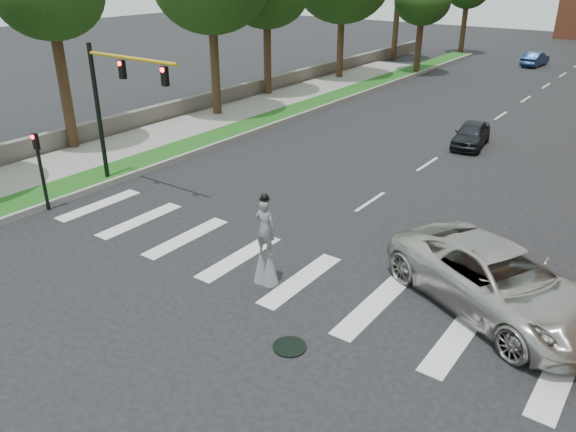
{
  "coord_description": "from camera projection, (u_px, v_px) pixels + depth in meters",
  "views": [
    {
      "loc": [
        10.05,
        -11.77,
        9.3
      ],
      "look_at": [
        0.23,
        1.74,
        1.7
      ],
      "focal_mm": 35.0,
      "sensor_mm": 36.0,
      "label": 1
    }
  ],
  "objects": [
    {
      "name": "ground_plane",
      "position": [
        250.0,
        281.0,
        17.89
      ],
      "size": [
        160.0,
        160.0,
        0.0
      ],
      "primitive_type": "plane",
      "color": "black",
      "rests_on": "ground"
    },
    {
      "name": "grass_median",
      "position": [
        306.0,
        107.0,
        38.72
      ],
      "size": [
        2.0,
        60.0,
        0.25
      ],
      "primitive_type": "cube",
      "color": "#174C15",
      "rests_on": "ground"
    },
    {
      "name": "median_curb",
      "position": [
        319.0,
        109.0,
        38.15
      ],
      "size": [
        0.2,
        60.0,
        0.28
      ],
      "primitive_type": "cube",
      "color": "gray",
      "rests_on": "ground"
    },
    {
      "name": "sidewalk_left",
      "position": [
        168.0,
        133.0,
        32.98
      ],
      "size": [
        4.0,
        60.0,
        0.18
      ],
      "primitive_type": "cube",
      "color": "gray",
      "rests_on": "ground"
    },
    {
      "name": "stone_wall",
      "position": [
        262.0,
        86.0,
        42.96
      ],
      "size": [
        0.5,
        56.0,
        1.1
      ],
      "primitive_type": "cube",
      "color": "#5E5951",
      "rests_on": "ground"
    },
    {
      "name": "manhole",
      "position": [
        290.0,
        347.0,
        14.81
      ],
      "size": [
        0.9,
        0.9,
        0.04
      ],
      "primitive_type": "cylinder",
      "color": "black",
      "rests_on": "ground"
    },
    {
      "name": "traffic_signal",
      "position": [
        114.0,
        95.0,
        23.62
      ],
      "size": [
        5.3,
        0.23,
        6.2
      ],
      "color": "black",
      "rests_on": "ground"
    },
    {
      "name": "secondary_signal",
      "position": [
        40.0,
        165.0,
        22.23
      ],
      "size": [
        0.25,
        0.21,
        3.23
      ],
      "color": "black",
      "rests_on": "ground"
    },
    {
      "name": "stilt_performer",
      "position": [
        265.0,
        248.0,
        17.31
      ],
      "size": [
        0.84,
        0.55,
        3.05
      ],
      "rotation": [
        0.0,
        0.0,
        3.23
      ],
      "color": "#372416",
      "rests_on": "ground"
    },
    {
      "name": "suv_crossing",
      "position": [
        498.0,
        280.0,
        16.09
      ],
      "size": [
        7.58,
        5.9,
        1.91
      ],
      "primitive_type": "imported",
      "rotation": [
        0.0,
        0.0,
        1.11
      ],
      "color": "#B9B6AF",
      "rests_on": "ground"
    },
    {
      "name": "car_near",
      "position": [
        471.0,
        134.0,
        30.69
      ],
      "size": [
        2.08,
        4.1,
        1.34
      ],
      "primitive_type": "imported",
      "rotation": [
        0.0,
        0.0,
        0.13
      ],
      "color": "black",
      "rests_on": "ground"
    },
    {
      "name": "car_mid",
      "position": [
        535.0,
        59.0,
        54.24
      ],
      "size": [
        1.81,
        4.22,
        1.35
      ],
      "primitive_type": "imported",
      "rotation": [
        0.0,
        0.0,
        3.05
      ],
      "color": "navy",
      "rests_on": "ground"
    },
    {
      "name": "tree_6",
      "position": [
        423.0,
        1.0,
        48.18
      ],
      "size": [
        4.85,
        4.85,
        8.28
      ],
      "color": "#372416",
      "rests_on": "ground"
    }
  ]
}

